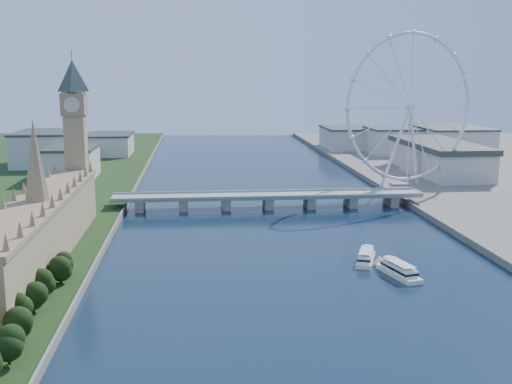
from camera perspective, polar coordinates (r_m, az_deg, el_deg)
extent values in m
cube|color=tan|center=(333.81, -18.68, -3.46)|extent=(24.00, 200.00, 28.00)
cone|color=#937A59|center=(327.38, -19.05, 2.67)|extent=(12.00, 12.00, 40.00)
cube|color=tan|center=(433.45, -15.66, 3.29)|extent=(13.00, 13.00, 80.00)
cube|color=#937A59|center=(430.85, -15.87, 7.52)|extent=(15.00, 15.00, 14.00)
pyramid|color=#2D3833|center=(430.52, -16.06, 11.24)|extent=(20.02, 20.02, 20.00)
cube|color=gray|center=(456.30, 1.08, -0.36)|extent=(220.00, 22.00, 2.00)
cube|color=gray|center=(456.16, -10.23, -1.14)|extent=(6.00, 20.00, 7.50)
cube|color=gray|center=(454.54, -6.46, -1.08)|extent=(6.00, 20.00, 7.50)
cube|color=gray|center=(454.89, -2.68, -1.02)|extent=(6.00, 20.00, 7.50)
cube|color=gray|center=(457.22, 1.07, -0.95)|extent=(6.00, 20.00, 7.50)
cube|color=gray|center=(461.48, 4.78, -0.87)|extent=(6.00, 20.00, 7.50)
cube|color=gray|center=(467.64, 8.40, -0.80)|extent=(6.00, 20.00, 7.50)
cube|color=gray|center=(475.61, 11.91, -0.73)|extent=(6.00, 20.00, 7.50)
torus|color=silver|center=(529.21, 13.54, 7.34)|extent=(113.60, 39.12, 118.60)
cylinder|color=silver|center=(529.21, 13.54, 7.34)|extent=(7.25, 6.61, 6.00)
cube|color=gray|center=(544.60, 12.62, 0.68)|extent=(14.00, 10.00, 2.00)
cube|color=beige|center=(590.91, -16.01, 2.45)|extent=(40.00, 60.00, 26.00)
cube|color=beige|center=(686.11, -17.96, 3.66)|extent=(60.00, 80.00, 32.00)
cube|color=beige|center=(756.25, -12.93, 4.11)|extent=(50.00, 70.00, 22.00)
cube|color=beige|center=(764.96, 12.24, 4.43)|extent=(60.00, 60.00, 28.00)
cube|color=beige|center=(766.57, 16.98, 4.30)|extent=(70.00, 90.00, 30.00)
cube|color=beige|center=(811.96, 8.26, 4.75)|extent=(60.00, 80.00, 24.00)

